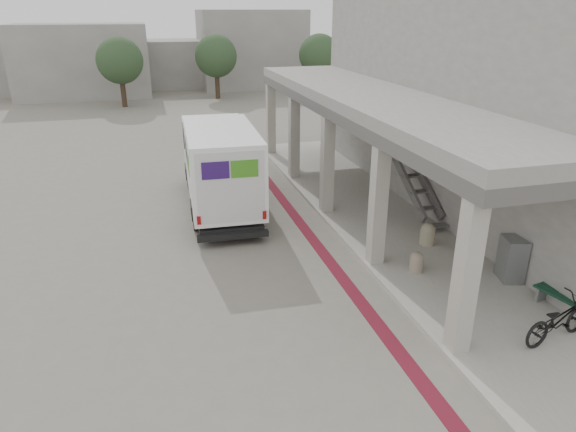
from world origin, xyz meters
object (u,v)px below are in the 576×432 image
object	(u,v)px
bench	(570,304)
bicycle_black	(558,320)
utility_cabinet	(512,259)
fedex_truck	(220,164)

from	to	relation	value
bench	bicycle_black	size ratio (longest dim) A/B	0.94
utility_cabinet	bicycle_black	bearing A→B (deg)	-93.00
utility_cabinet	bicycle_black	size ratio (longest dim) A/B	0.62
fedex_truck	bench	world-z (taller)	fedex_truck
utility_cabinet	fedex_truck	bearing A→B (deg)	144.53
bench	utility_cabinet	xyz separation A→B (m)	(-0.20, 1.78, 0.28)
bench	utility_cabinet	bearing A→B (deg)	83.60
fedex_truck	utility_cabinet	bearing A→B (deg)	-47.26
utility_cabinet	bicycle_black	distance (m)	2.60
bench	utility_cabinet	world-z (taller)	utility_cabinet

